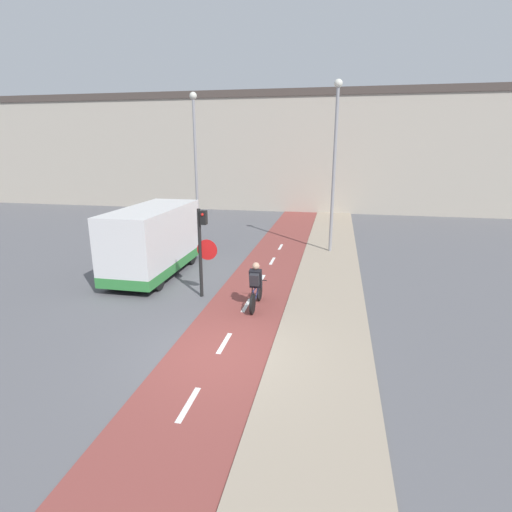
{
  "coord_description": "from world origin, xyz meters",
  "views": [
    {
      "loc": [
        2.58,
        -8.2,
        4.8
      ],
      "look_at": [
        0.0,
        4.49,
        1.2
      ],
      "focal_mm": 28.0,
      "sensor_mm": 36.0,
      "label": 1
    }
  ],
  "objects": [
    {
      "name": "street_lamp_far",
      "position": [
        -4.6,
        11.65,
        4.43
      ],
      "size": [
        0.36,
        0.36,
        7.31
      ],
      "color": "gray",
      "rests_on": "ground_plane"
    },
    {
      "name": "building_row_background",
      "position": [
        0.0,
        23.75,
        4.3
      ],
      "size": [
        60.0,
        5.2,
        8.59
      ],
      "color": "#B2A899",
      "rests_on": "ground_plane"
    },
    {
      "name": "cyclist_near",
      "position": [
        0.31,
        2.93,
        0.7
      ],
      "size": [
        0.46,
        1.69,
        1.44
      ],
      "color": "black",
      "rests_on": "ground_plane"
    },
    {
      "name": "traffic_light_pole",
      "position": [
        -1.54,
        3.51,
        1.81
      ],
      "size": [
        0.67,
        0.25,
        2.9
      ],
      "color": "black",
      "rests_on": "ground_plane"
    },
    {
      "name": "street_lamp_sidewalk",
      "position": [
        2.37,
        10.14,
        4.51
      ],
      "size": [
        0.36,
        0.36,
        7.48
      ],
      "color": "gray",
      "rests_on": "ground_plane"
    },
    {
      "name": "van",
      "position": [
        -4.13,
        5.36,
        1.27
      ],
      "size": [
        1.93,
        4.94,
        2.59
      ],
      "color": "silver",
      "rests_on": "ground_plane"
    },
    {
      "name": "ground_plane",
      "position": [
        0.0,
        0.0,
        0.0
      ],
      "size": [
        120.0,
        120.0,
        0.0
      ],
      "primitive_type": "plane",
      "color": "#5B5B60"
    },
    {
      "name": "sidewalk_strip",
      "position": [
        2.41,
        0.0,
        0.03
      ],
      "size": [
        2.4,
        60.0,
        0.05
      ],
      "color": "gray",
      "rests_on": "ground_plane"
    },
    {
      "name": "bike_lane",
      "position": [
        0.0,
        0.0,
        0.01
      ],
      "size": [
        2.42,
        60.0,
        0.02
      ],
      "color": "brown",
      "rests_on": "ground_plane"
    }
  ]
}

